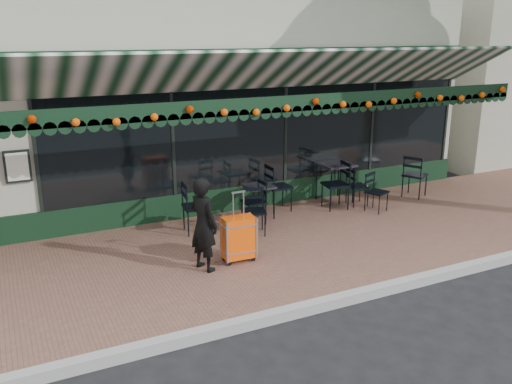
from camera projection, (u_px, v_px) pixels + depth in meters
name	position (u px, v px, depth m)	size (l,w,h in m)	color
ground	(333.00, 303.00, 7.58)	(80.00, 80.00, 0.00)	black
sidewalk	(268.00, 249.00, 9.28)	(18.00, 4.00, 0.15)	brown
curb	(337.00, 301.00, 7.49)	(18.00, 0.16, 0.15)	#9E9E99
restaurant_building	(163.00, 89.00, 13.69)	(12.00, 9.60, 4.50)	#A19E8B
woman	(203.00, 224.00, 8.12)	(0.53, 0.35, 1.45)	black
suitcase	(239.00, 238.00, 8.50)	(0.51, 0.29, 1.14)	#FF5008
cafe_table_a	(335.00, 167.00, 11.45)	(0.68, 0.68, 0.84)	black
cafe_table_b	(259.00, 189.00, 10.48)	(0.53, 0.53, 0.65)	black
chair_a_left	(336.00, 185.00, 11.07)	(0.49, 0.49, 0.98)	black
chair_a_right	(357.00, 186.00, 11.31)	(0.40, 0.40, 0.80)	black
chair_a_front	(377.00, 192.00, 10.91)	(0.39, 0.39, 0.79)	black
chair_a_extra	(415.00, 175.00, 11.89)	(0.47, 0.47, 0.95)	black
chair_b_left	(254.00, 202.00, 10.21)	(0.41, 0.41, 0.83)	black
chair_b_right	(279.00, 187.00, 10.95)	(0.48, 0.48, 0.96)	black
chair_b_front	(254.00, 212.00, 9.66)	(0.41, 0.41, 0.83)	black
chair_solo	(196.00, 207.00, 9.74)	(0.47, 0.47, 0.94)	black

